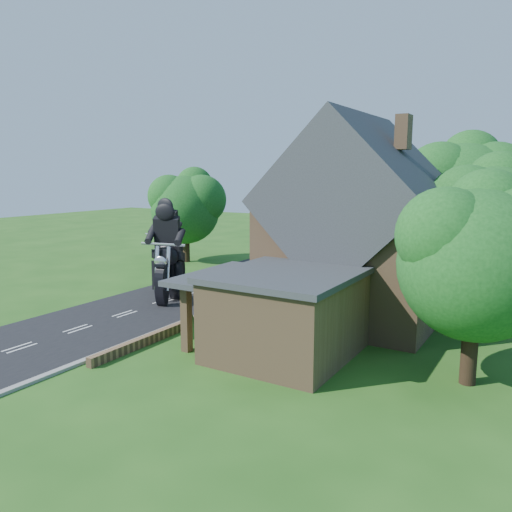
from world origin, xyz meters
The scene contains 19 objects.
ground centered at (0.00, 0.00, 0.00)m, with size 120.00×120.00×0.00m, color #225016.
road centered at (0.00, 0.00, 0.01)m, with size 7.00×80.00×0.02m, color black.
kerb centered at (3.65, 0.00, 0.06)m, with size 0.30×80.00×0.12m, color gray.
garden_wall centered at (4.30, 5.00, 0.20)m, with size 0.30×22.00×0.40m, color olive.
house centered at (10.49, 6.00, 4.34)m, with size 9.54×8.64×10.24m.
annex centered at (9.87, -0.80, 1.77)m, with size 7.05×5.94×3.44m.
tree_annex_side centered at (17.13, 0.10, 4.69)m, with size 5.64×5.20×7.48m.
tree_house_right centered at (16.65, 8.62, 5.19)m, with size 6.51×6.00×8.40m.
tree_behind_house centered at (14.18, 16.14, 6.23)m, with size 7.81×7.20×10.08m.
tree_behind_left centered at (8.16, 17.13, 5.73)m, with size 6.94×6.40×9.16m.
tree_far_road centered at (-6.86, 14.11, 4.84)m, with size 6.08×5.60×7.84m.
shrub_a centered at (5.30, -1.00, 0.55)m, with size 0.90×0.90×1.10m, color #123914.
shrub_b centered at (5.30, 1.50, 0.55)m, with size 0.90×0.90×1.10m, color #123914.
shrub_c centered at (5.30, 4.00, 0.55)m, with size 0.90×0.90×1.10m, color #123914.
shrub_d centered at (5.30, 9.00, 0.55)m, with size 0.90×0.90×1.10m, color #123914.
shrub_e centered at (5.30, 11.50, 0.55)m, with size 0.90×0.90×1.10m, color #123914.
shrub_f centered at (5.30, 14.00, 0.55)m, with size 0.90×0.90×1.10m, color #123914.
motorcycle_lead centered at (0.49, 2.96, 0.85)m, with size 0.46×1.82×1.70m, color black, non-canonical shape.
motorcycle_follow centered at (-1.62, 5.43, 0.87)m, with size 0.47×1.87×1.74m, color black, non-canonical shape.
Camera 1 is at (19.05, -18.02, 7.31)m, focal length 35.00 mm.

